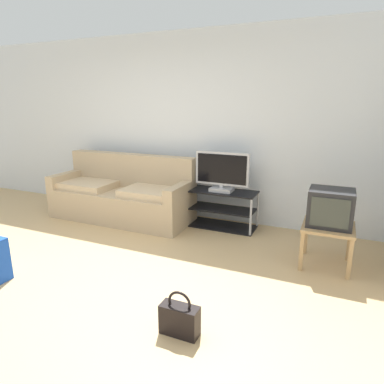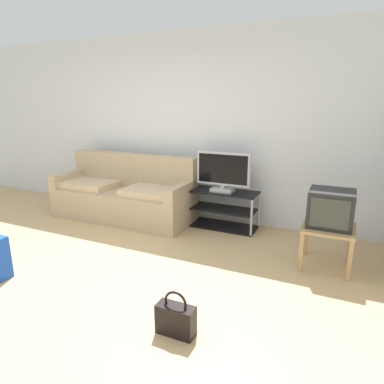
{
  "view_description": "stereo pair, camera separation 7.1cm",
  "coord_description": "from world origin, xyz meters",
  "px_view_note": "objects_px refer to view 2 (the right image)",
  "views": [
    {
      "loc": [
        2.33,
        -2.22,
        1.72
      ],
      "look_at": [
        0.8,
        1.25,
        0.71
      ],
      "focal_mm": 31.61,
      "sensor_mm": 36.0,
      "label": 1
    },
    {
      "loc": [
        2.39,
        -2.19,
        1.72
      ],
      "look_at": [
        0.8,
        1.25,
        0.71
      ],
      "focal_mm": 31.61,
      "sensor_mm": 36.0,
      "label": 2
    }
  ],
  "objects_px": {
    "couch": "(125,195)",
    "tv_stand": "(223,209)",
    "crt_tv": "(331,208)",
    "handbag": "(176,319)",
    "flat_tv": "(223,172)",
    "side_table": "(328,233)"
  },
  "relations": [
    {
      "from": "flat_tv",
      "to": "crt_tv",
      "type": "relative_size",
      "value": 1.69
    },
    {
      "from": "couch",
      "to": "tv_stand",
      "type": "xyz_separation_m",
      "value": [
        1.5,
        0.23,
        -0.08
      ]
    },
    {
      "from": "tv_stand",
      "to": "couch",
      "type": "bearing_deg",
      "value": -171.23
    },
    {
      "from": "crt_tv",
      "to": "handbag",
      "type": "distance_m",
      "value": 2.0
    },
    {
      "from": "side_table",
      "to": "handbag",
      "type": "relative_size",
      "value": 1.43
    },
    {
      "from": "tv_stand",
      "to": "handbag",
      "type": "distance_m",
      "value": 2.37
    },
    {
      "from": "couch",
      "to": "crt_tv",
      "type": "distance_m",
      "value": 2.96
    },
    {
      "from": "couch",
      "to": "flat_tv",
      "type": "bearing_deg",
      "value": 7.93
    },
    {
      "from": "flat_tv",
      "to": "handbag",
      "type": "relative_size",
      "value": 2.07
    },
    {
      "from": "side_table",
      "to": "handbag",
      "type": "xyz_separation_m",
      "value": [
        -0.95,
        -1.66,
        -0.25
      ]
    },
    {
      "from": "flat_tv",
      "to": "side_table",
      "type": "bearing_deg",
      "value": -24.36
    },
    {
      "from": "handbag",
      "to": "crt_tv",
      "type": "bearing_deg",
      "value": 60.35
    },
    {
      "from": "tv_stand",
      "to": "crt_tv",
      "type": "distance_m",
      "value": 1.6
    },
    {
      "from": "couch",
      "to": "handbag",
      "type": "xyz_separation_m",
      "value": [
        1.96,
        -2.09,
        -0.22
      ]
    },
    {
      "from": "flat_tv",
      "to": "crt_tv",
      "type": "xyz_separation_m",
      "value": [
        1.41,
        -0.62,
        -0.14
      ]
    },
    {
      "from": "tv_stand",
      "to": "crt_tv",
      "type": "relative_size",
      "value": 2.16
    },
    {
      "from": "couch",
      "to": "tv_stand",
      "type": "height_order",
      "value": "couch"
    },
    {
      "from": "flat_tv",
      "to": "side_table",
      "type": "distance_m",
      "value": 1.61
    },
    {
      "from": "tv_stand",
      "to": "side_table",
      "type": "xyz_separation_m",
      "value": [
        1.41,
        -0.66,
        0.12
      ]
    },
    {
      "from": "tv_stand",
      "to": "side_table",
      "type": "relative_size",
      "value": 1.85
    },
    {
      "from": "crt_tv",
      "to": "couch",
      "type": "bearing_deg",
      "value": 171.87
    },
    {
      "from": "side_table",
      "to": "crt_tv",
      "type": "xyz_separation_m",
      "value": [
        -0.0,
        0.02,
        0.27
      ]
    }
  ]
}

